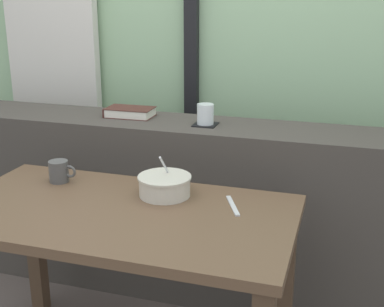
{
  "coord_description": "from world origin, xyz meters",
  "views": [
    {
      "loc": [
        0.71,
        -1.58,
        1.4
      ],
      "look_at": [
        0.11,
        0.33,
        0.76
      ],
      "focal_mm": 48.24,
      "sensor_mm": 36.0,
      "label": 1
    }
  ],
  "objects": [
    {
      "name": "curtain_left_panel",
      "position": [
        -0.94,
        1.04,
        1.25
      ],
      "size": [
        0.56,
        0.06,
        2.5
      ],
      "primitive_type": "cube",
      "color": "silver",
      "rests_on": "ground"
    },
    {
      "name": "coaster_square",
      "position": [
        0.11,
        0.53,
        0.84
      ],
      "size": [
        0.1,
        0.1,
        0.0
      ],
      "primitive_type": "cube",
      "color": "black",
      "rests_on": "dark_console_ledge"
    },
    {
      "name": "fork_utensil",
      "position": [
        0.35,
        0.04,
        0.68
      ],
      "size": [
        0.08,
        0.16,
        0.01
      ],
      "primitive_type": "cube",
      "rotation": [
        0.0,
        0.0,
        0.42
      ],
      "color": "silver",
      "rests_on": "breakfast_table"
    },
    {
      "name": "window_divider_post",
      "position": [
        -0.12,
        1.07,
        1.3
      ],
      "size": [
        0.07,
        0.05,
        2.6
      ],
      "primitive_type": "cube",
      "color": "black",
      "rests_on": "ground"
    },
    {
      "name": "breakfast_table",
      "position": [
        -0.01,
        -0.1,
        0.58
      ],
      "size": [
        1.2,
        0.64,
        0.68
      ],
      "color": "brown",
      "rests_on": "ground"
    },
    {
      "name": "dark_console_ledge",
      "position": [
        0.0,
        0.55,
        0.42
      ],
      "size": [
        2.8,
        0.35,
        0.83
      ],
      "primitive_type": "cube",
      "color": "#423D38",
      "rests_on": "ground"
    },
    {
      "name": "juice_glass",
      "position": [
        0.11,
        0.53,
        0.88
      ],
      "size": [
        0.07,
        0.07,
        0.09
      ],
      "color": "white",
      "rests_on": "coaster_square"
    },
    {
      "name": "ceramic_mug",
      "position": [
        -0.35,
        0.08,
        0.72
      ],
      "size": [
        0.11,
        0.08,
        0.08
      ],
      "color": "#4C4C4C",
      "rests_on": "breakfast_table"
    },
    {
      "name": "closed_book",
      "position": [
        -0.27,
        0.58,
        0.86
      ],
      "size": [
        0.22,
        0.14,
        0.04
      ],
      "color": "#47231E",
      "rests_on": "dark_console_ledge"
    },
    {
      "name": "soup_bowl",
      "position": [
        0.09,
        0.07,
        0.72
      ],
      "size": [
        0.2,
        0.2,
        0.16
      ],
      "color": "beige",
      "rests_on": "breakfast_table"
    }
  ]
}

